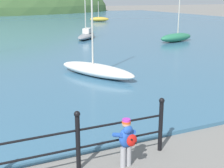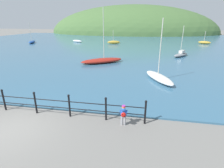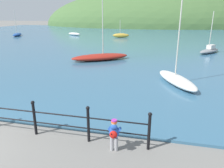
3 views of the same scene
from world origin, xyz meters
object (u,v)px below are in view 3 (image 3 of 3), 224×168
boat_white_sailboat (74,34)px  boat_blue_hull (100,57)px  child_in_coat (114,133)px  boat_red_dinghy (177,79)px  boat_green_fishing (209,50)px  boat_twin_mast (17,34)px  boat_far_right (121,35)px

boat_white_sailboat → boat_blue_hull: 22.21m
child_in_coat → boat_red_dinghy: (2.04, 6.70, -0.24)m
boat_green_fishing → boat_twin_mast: bearing=160.5°
child_in_coat → boat_green_fishing: boat_green_fishing is taller
boat_red_dinghy → boat_twin_mast: bearing=140.0°
boat_green_fishing → boat_far_right: size_ratio=1.44×
boat_green_fishing → boat_red_dinghy: bearing=-108.1°
boat_twin_mast → boat_far_right: boat_twin_mast is taller
child_in_coat → boat_blue_hull: boat_blue_hull is taller
child_in_coat → boat_green_fishing: size_ratio=0.25×
boat_red_dinghy → boat_white_sailboat: boat_red_dinghy is taller
child_in_coat → boat_far_right: (-5.63, 29.72, -0.16)m
boat_red_dinghy → boat_blue_hull: size_ratio=0.80×
boat_blue_hull → boat_far_right: size_ratio=2.14×
boat_far_right → boat_blue_hull: bearing=-84.4°
boat_red_dinghy → boat_white_sailboat: bearing=123.5°
boat_red_dinghy → boat_blue_hull: 7.93m
boat_white_sailboat → child_in_coat: bearing=-65.4°
boat_green_fishing → boat_blue_hull: bearing=-148.7°
boat_blue_hull → boat_far_right: (-1.73, 17.75, 0.06)m
boat_twin_mast → boat_green_fishing: boat_twin_mast is taller
child_in_coat → boat_blue_hull: (-3.90, 11.96, -0.22)m
boat_red_dinghy → boat_far_right: bearing=108.4°
boat_twin_mast → boat_green_fishing: size_ratio=1.11×
boat_twin_mast → boat_blue_hull: boat_blue_hull is taller
boat_twin_mast → boat_blue_hull: (19.57, -16.12, 0.02)m
boat_blue_hull → boat_green_fishing: bearing=31.3°
boat_blue_hull → boat_green_fishing: 11.16m
boat_blue_hull → boat_twin_mast: bearing=140.5°
boat_twin_mast → boat_blue_hull: bearing=-39.5°
child_in_coat → boat_white_sailboat: (-14.42, 31.53, -0.27)m
boat_twin_mast → boat_far_right: bearing=5.2°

